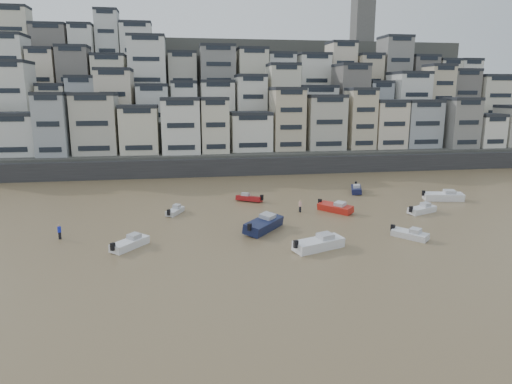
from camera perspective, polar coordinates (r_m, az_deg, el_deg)
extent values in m
plane|color=olive|center=(31.34, -1.16, -19.39)|extent=(400.00, 400.00, 0.00)
cube|color=#38383A|center=(93.59, -0.82, 3.25)|extent=(140.00, 3.00, 3.50)
cube|color=#4C4C47|center=(101.21, 1.40, 4.08)|extent=(140.00, 14.00, 4.00)
cube|color=#4C4C47|center=(112.57, 0.26, 6.45)|extent=(140.00, 14.00, 10.00)
cube|color=#4C4C47|center=(124.05, -0.68, 8.85)|extent=(140.00, 14.00, 18.00)
cube|color=#4C4C47|center=(135.75, -1.47, 10.83)|extent=(140.00, 16.00, 26.00)
cube|color=#4C4C47|center=(149.58, -2.23, 12.11)|extent=(140.00, 18.00, 32.00)
cube|color=#66635E|center=(159.65, 13.21, 20.84)|extent=(6.00, 6.00, 18.00)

